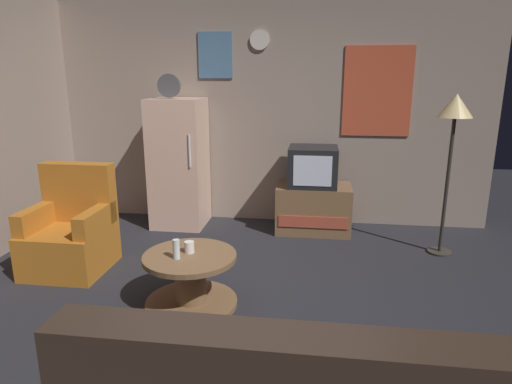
% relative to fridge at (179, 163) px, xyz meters
% --- Properties ---
extents(ground_plane, '(12.00, 12.00, 0.00)m').
position_rel_fridge_xyz_m(ground_plane, '(1.00, -2.08, -0.75)').
color(ground_plane, '#232328').
extents(wall_with_art, '(5.20, 0.12, 2.64)m').
position_rel_fridge_xyz_m(wall_with_art, '(1.01, 0.36, 0.57)').
color(wall_with_art, gray).
rests_on(wall_with_art, ground_plane).
extents(fridge, '(0.60, 0.62, 1.77)m').
position_rel_fridge_xyz_m(fridge, '(0.00, 0.00, 0.00)').
color(fridge, beige).
rests_on(fridge, ground_plane).
extents(tv_stand, '(0.84, 0.53, 0.54)m').
position_rel_fridge_xyz_m(tv_stand, '(1.59, -0.03, -0.48)').
color(tv_stand, brown).
rests_on(tv_stand, ground_plane).
extents(crt_tv, '(0.54, 0.51, 0.44)m').
position_rel_fridge_xyz_m(crt_tv, '(1.56, -0.03, 0.01)').
color(crt_tv, black).
rests_on(crt_tv, tv_stand).
extents(standing_lamp, '(0.32, 0.32, 1.59)m').
position_rel_fridge_xyz_m(standing_lamp, '(2.88, -0.53, 0.60)').
color(standing_lamp, '#332D28').
rests_on(standing_lamp, ground_plane).
extents(coffee_table, '(0.72, 0.72, 0.43)m').
position_rel_fridge_xyz_m(coffee_table, '(0.66, -1.90, -0.54)').
color(coffee_table, brown).
rests_on(coffee_table, ground_plane).
extents(wine_glass, '(0.05, 0.05, 0.15)m').
position_rel_fridge_xyz_m(wine_glass, '(0.58, -1.98, -0.25)').
color(wine_glass, silver).
rests_on(wine_glass, coffee_table).
extents(mug_ceramic_white, '(0.08, 0.08, 0.09)m').
position_rel_fridge_xyz_m(mug_ceramic_white, '(0.65, -1.86, -0.28)').
color(mug_ceramic_white, silver).
rests_on(mug_ceramic_white, coffee_table).
extents(armchair, '(0.68, 0.68, 0.96)m').
position_rel_fridge_xyz_m(armchair, '(-0.63, -1.35, -0.42)').
color(armchair, '#B2661E').
rests_on(armchair, ground_plane).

